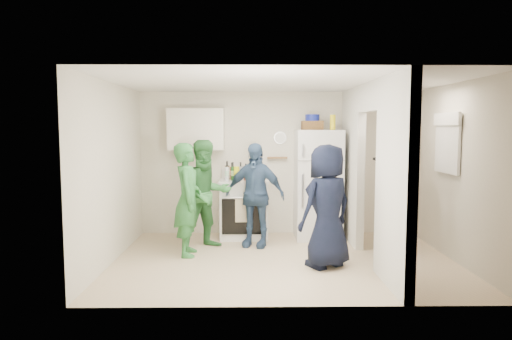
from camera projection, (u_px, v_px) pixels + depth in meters
The scene contains 38 objects.
floor at pixel (284, 260), 6.48m from camera, with size 4.80×4.80×0.00m, color beige.
wall_back at pixel (277, 163), 8.06m from camera, with size 4.80×4.80×0.00m, color silver.
wall_front at pixel (297, 189), 4.67m from camera, with size 4.80×4.80×0.00m, color silver.
wall_left at pixel (112, 173), 6.33m from camera, with size 3.40×3.40×0.00m, color silver.
wall_right at pixel (455, 172), 6.39m from camera, with size 3.40×3.40×0.00m, color silver.
ceiling at pixel (285, 82), 6.25m from camera, with size 4.80×4.80×0.00m, color white.
partition_pier_back at pixel (352, 166), 7.47m from camera, with size 0.12×1.20×2.50m, color silver.
partition_pier_front at pixel (395, 182), 5.28m from camera, with size 0.12×1.20×2.50m, color silver.
partition_header at pixel (372, 97), 6.28m from camera, with size 0.12×1.00×0.40m, color silver.
stove at pixel (244, 209), 7.79m from camera, with size 0.83×0.69×0.99m, color white.
upper_cabinet at pixel (196, 129), 7.80m from camera, with size 0.95×0.34×0.70m, color silver.
fridge at pixel (318, 184), 7.74m from camera, with size 0.76×0.74×1.84m, color silver.
wicker_basket at pixel (312, 125), 7.69m from camera, with size 0.35×0.25×0.15m, color brown.
blue_bowl at pixel (312, 118), 7.68m from camera, with size 0.24×0.24×0.11m, color navy.
yellow_cup_stack_top at pixel (333, 122), 7.54m from camera, with size 0.09×0.09×0.25m, color yellow.
wall_clock at pixel (280, 138), 7.99m from camera, with size 0.22×0.22×0.03m, color white.
spice_shelf at pixel (277, 158), 8.00m from camera, with size 0.35×0.08×0.03m, color olive.
nook_window at pixel (449, 143), 6.56m from camera, with size 0.03×0.70×0.80m, color black.
nook_window_frame at pixel (447, 143), 6.55m from camera, with size 0.04×0.76×0.86m, color white.
nook_valance at pixel (447, 119), 6.52m from camera, with size 0.04×0.82×0.18m, color white.
yellow_cup_stack_stove at pixel (237, 174), 7.51m from camera, with size 0.09×0.09×0.25m, color #FFF215.
red_cup at pixel (257, 178), 7.54m from camera, with size 0.09×0.09×0.12m, color red.
person_green_left at pixel (188, 199), 6.67m from camera, with size 0.60×0.40×1.66m, color #317C41.
person_green_center at pixel (206, 194), 7.08m from camera, with size 0.82×0.64×1.69m, color #367C3B.
person_denim at pixel (255, 195), 7.19m from camera, with size 0.96×0.40×1.64m, color #334E70.
person_navy at pixel (327, 206), 6.10m from camera, with size 0.81×0.53×1.66m, color black.
person_nook at pixel (393, 200), 6.72m from camera, with size 1.05×0.60×1.62m, color black.
bottle_a at pixel (227, 170), 7.84m from camera, with size 0.08×0.08×0.32m, color #5D3712.
bottle_b at pixel (233, 171), 7.65m from camera, with size 0.06×0.06×0.31m, color #194B1C.
bottle_c at pixel (241, 171), 7.88m from camera, with size 0.08×0.08×0.29m, color #B2B9C1.
bottle_d at pixel (246, 172), 7.70m from camera, with size 0.07×0.07×0.28m, color maroon.
bottle_e at pixel (250, 170), 7.92m from camera, with size 0.07×0.07×0.30m, color #9397A3.
bottle_f at pixel (256, 170), 7.75m from camera, with size 0.06×0.06×0.33m, color #163F23.
bottle_g at pixel (258, 171), 7.86m from camera, with size 0.07×0.07×0.28m, color olive.
bottle_h at pixel (227, 172), 7.60m from camera, with size 0.07×0.07×0.32m, color silver.
bottle_i at pixel (248, 172), 7.83m from camera, with size 0.07×0.07×0.25m, color #5A420F.
bottle_j at pixel (262, 171), 7.65m from camera, with size 0.06×0.06×0.32m, color #1F521C.
bottle_k at pixel (232, 171), 7.78m from camera, with size 0.06×0.06×0.30m, color brown.
Camera 1 is at (-0.48, -6.33, 1.87)m, focal length 32.00 mm.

